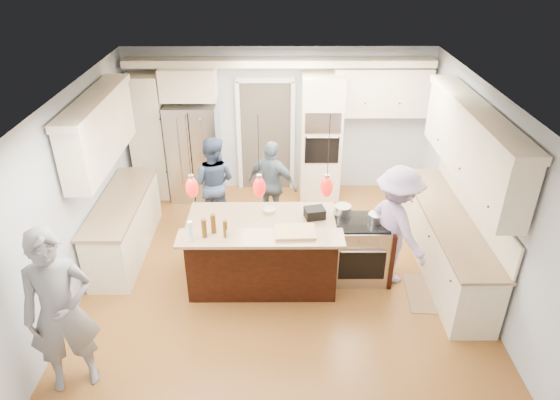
{
  "coord_description": "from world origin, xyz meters",
  "views": [
    {
      "loc": [
        -0.03,
        -5.76,
        4.54
      ],
      "look_at": [
        0.0,
        0.35,
        1.15
      ],
      "focal_mm": 32.0,
      "sensor_mm": 36.0,
      "label": 1
    }
  ],
  "objects_px": {
    "island_range": "(361,249)",
    "refrigerator": "(195,151)",
    "person_far_left": "(213,182)",
    "person_bar_end": "(61,312)",
    "kitchen_island": "(263,251)"
  },
  "relations": [
    {
      "from": "island_range",
      "to": "refrigerator",
      "type": "bearing_deg",
      "value": 137.41
    },
    {
      "from": "person_far_left",
      "to": "refrigerator",
      "type": "bearing_deg",
      "value": -55.39
    },
    {
      "from": "kitchen_island",
      "to": "island_range",
      "type": "height_order",
      "value": "kitchen_island"
    },
    {
      "from": "person_far_left",
      "to": "person_bar_end",
      "type": "bearing_deg",
      "value": 81.63
    },
    {
      "from": "kitchen_island",
      "to": "island_range",
      "type": "relative_size",
      "value": 2.28
    },
    {
      "from": "island_range",
      "to": "person_bar_end",
      "type": "xyz_separation_m",
      "value": [
        -3.46,
        -1.92,
        0.54
      ]
    },
    {
      "from": "refrigerator",
      "to": "person_far_left",
      "type": "xyz_separation_m",
      "value": [
        0.45,
        -1.04,
        -0.11
      ]
    },
    {
      "from": "refrigerator",
      "to": "kitchen_island",
      "type": "bearing_deg",
      "value": -63.1
    },
    {
      "from": "kitchen_island",
      "to": "person_far_left",
      "type": "relative_size",
      "value": 1.32
    },
    {
      "from": "refrigerator",
      "to": "island_range",
      "type": "bearing_deg",
      "value": -42.59
    },
    {
      "from": "refrigerator",
      "to": "person_far_left",
      "type": "bearing_deg",
      "value": -66.6
    },
    {
      "from": "refrigerator",
      "to": "person_bar_end",
      "type": "xyz_separation_m",
      "value": [
        -0.75,
        -4.41,
        0.09
      ]
    },
    {
      "from": "refrigerator",
      "to": "island_range",
      "type": "distance_m",
      "value": 3.71
    },
    {
      "from": "kitchen_island",
      "to": "person_far_left",
      "type": "distance_m",
      "value": 1.78
    },
    {
      "from": "kitchen_island",
      "to": "person_bar_end",
      "type": "relative_size",
      "value": 1.06
    }
  ]
}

